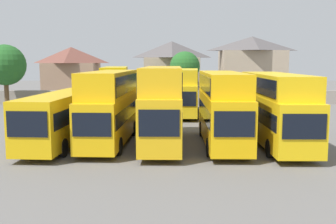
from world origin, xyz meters
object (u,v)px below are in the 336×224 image
tree_left_of_lot (187,67)px  bus_7 (154,97)px  house_terrace_left (74,72)px  bus_1 (65,115)px  tree_behind_wall (7,65)px  house_terrace_centre (174,69)px  bus_5 (277,105)px  bus_9 (220,97)px  bus_3 (164,102)px  bus_2 (112,103)px  house_terrace_right (254,66)px  bus_4 (224,105)px  bus_6 (117,88)px  bus_8 (188,89)px

tree_left_of_lot → bus_7: bearing=-107.3°
bus_7 → house_terrace_left: 23.33m
tree_left_of_lot → bus_1: bearing=-108.9°
bus_1 → tree_behind_wall: tree_behind_wall is taller
bus_7 → house_terrace_centre: bearing=177.5°
bus_5 → bus_9: 14.95m
bus_7 → tree_left_of_lot: (3.95, 12.69, 2.95)m
house_terrace_centre → tree_left_of_lot: size_ratio=1.24×
bus_3 → bus_7: bus_3 is taller
bus_5 → tree_behind_wall: 34.85m
bus_2 → house_terrace_right: bearing=156.9°
bus_4 → house_terrace_centre: 34.18m
bus_2 → bus_6: (-1.58, 14.47, 0.04)m
bus_7 → house_terrace_right: bearing=148.9°
bus_2 → bus_6: size_ratio=0.94×
bus_2 → bus_5: bearing=90.9°
bus_6 → house_terrace_left: 21.42m
bus_5 → bus_8: bearing=-159.9°
house_terrace_centre → bus_7: bearing=-96.7°
bus_3 → bus_6: bus_3 is taller
bus_2 → bus_3: (3.52, -0.46, 0.16)m
bus_9 → bus_4: bearing=-2.0°
house_terrace_centre → tree_left_of_lot: house_terrace_centre is taller
bus_4 → bus_8: size_ratio=0.97×
bus_6 → house_terrace_centre: (6.05, 19.08, 1.56)m
bus_4 → house_terrace_right: house_terrace_right is taller
bus_1 → house_terrace_right: size_ratio=1.14×
bus_3 → bus_5: bus_3 is taller
tree_left_of_lot → tree_behind_wall: (-22.04, -5.50, 0.25)m
bus_3 → house_terrace_right: house_terrace_right is taller
bus_2 → bus_9: bearing=150.5°
bus_8 → tree_behind_wall: bearing=-104.3°
bus_1 → bus_4: 10.71m
bus_7 → bus_3: bearing=9.2°
bus_6 → tree_left_of_lot: 15.04m
house_terrace_left → house_terrace_centre: (15.25, -0.22, 0.43)m
bus_5 → house_terrace_left: bearing=-146.8°
house_terrace_centre → bus_8: bearing=-86.1°
bus_3 → bus_6: (-5.09, 14.93, -0.12)m
bus_4 → tree_behind_wall: (-23.37, 22.16, 2.36)m
bus_4 → bus_6: size_ratio=0.93×
house_terrace_left → bus_6: bearing=-64.5°
bus_4 → bus_5: bearing=93.0°
house_terrace_left → bus_4: bearing=-61.9°
bus_7 → tree_left_of_lot: 13.62m
bus_4 → bus_8: bearing=-172.4°
bus_1 → tree_left_of_lot: bearing=164.9°
bus_5 → bus_6: bearing=-139.0°
bus_2 → bus_7: size_ratio=0.88×
bus_3 → house_terrace_centre: (0.95, 34.01, 1.44)m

